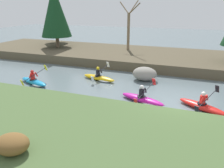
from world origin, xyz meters
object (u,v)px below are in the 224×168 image
(kayaker_trailing, at_px, (100,78))
(kayaker_middle, at_px, (144,99))
(kayaker_far_back, at_px, (35,82))
(boulder_midstream, at_px, (145,74))
(kayaker_lead, at_px, (203,106))

(kayaker_trailing, bearing_deg, kayaker_middle, -22.33)
(kayaker_trailing, bearing_deg, kayaker_far_back, -135.90)
(kayaker_middle, xyz_separation_m, boulder_midstream, (-0.81, 3.88, 0.30))
(kayaker_lead, bearing_deg, boulder_midstream, 166.14)
(kayaker_lead, height_order, kayaker_far_back, same)
(kayaker_lead, height_order, kayaker_trailing, same)
(kayaker_middle, height_order, kayaker_trailing, same)
(kayaker_middle, xyz_separation_m, kayaker_far_back, (-7.77, 0.37, 0.00))
(kayaker_middle, distance_m, kayaker_far_back, 7.78)
(kayaker_middle, xyz_separation_m, kayaker_trailing, (-3.86, 2.73, 0.00))
(boulder_midstream, bearing_deg, kayaker_far_back, -153.24)
(kayaker_trailing, height_order, kayaker_far_back, same)
(kayaker_far_back, height_order, boulder_midstream, kayaker_far_back)
(kayaker_trailing, xyz_separation_m, kayaker_far_back, (-3.91, -2.37, 0.00))
(kayaker_middle, bearing_deg, boulder_midstream, 120.26)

